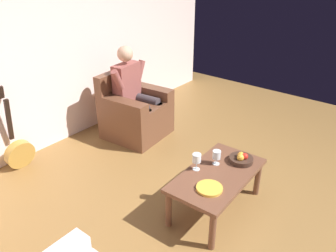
# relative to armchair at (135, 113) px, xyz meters

# --- Properties ---
(ground_plane) EXTENTS (6.67, 6.67, 0.00)m
(ground_plane) POSITION_rel_armchair_xyz_m (0.48, 2.11, -0.33)
(ground_plane) COLOR brown
(wall_back) EXTENTS (5.73, 0.06, 2.64)m
(wall_back) POSITION_rel_armchair_xyz_m (0.48, -0.70, 0.99)
(wall_back) COLOR silver
(wall_back) RESTS_ON ground
(armchair) EXTENTS (0.84, 0.82, 0.89)m
(armchair) POSITION_rel_armchair_xyz_m (0.00, 0.00, 0.00)
(armchair) COLOR brown
(armchair) RESTS_ON ground
(person_seated) EXTENTS (0.67, 0.61, 1.24)m
(person_seated) POSITION_rel_armchair_xyz_m (-0.00, 0.01, 0.34)
(person_seated) COLOR brown
(person_seated) RESTS_ON ground
(coffee_table) EXTENTS (1.05, 0.59, 0.42)m
(coffee_table) POSITION_rel_armchair_xyz_m (0.65, 1.71, 0.04)
(coffee_table) COLOR brown
(coffee_table) RESTS_ON ground
(guitar) EXTENTS (0.35, 0.23, 1.00)m
(guitar) POSITION_rel_armchair_xyz_m (1.45, -0.50, -0.11)
(guitar) COLOR #B08436
(guitar) RESTS_ON ground
(wine_glass_near) EXTENTS (0.08, 0.08, 0.17)m
(wine_glass_near) POSITION_rel_armchair_xyz_m (0.72, 1.52, 0.22)
(wine_glass_near) COLOR silver
(wine_glass_near) RESTS_ON coffee_table
(wine_glass_far) EXTENTS (0.08, 0.08, 0.15)m
(wine_glass_far) POSITION_rel_armchair_xyz_m (0.52, 1.62, 0.20)
(wine_glass_far) COLOR silver
(wine_glass_far) RESTS_ON coffee_table
(fruit_bowl) EXTENTS (0.24, 0.24, 0.11)m
(fruit_bowl) POSITION_rel_armchair_xyz_m (0.33, 1.79, 0.14)
(fruit_bowl) COLOR #39261C
(fruit_bowl) RESTS_ON coffee_table
(decorative_dish) EXTENTS (0.24, 0.24, 0.02)m
(decorative_dish) POSITION_rel_armchair_xyz_m (0.90, 1.78, 0.11)
(decorative_dish) COLOR gold
(decorative_dish) RESTS_ON coffee_table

